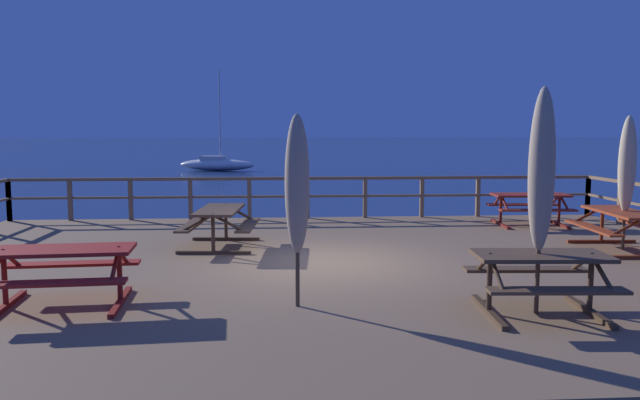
{
  "coord_description": "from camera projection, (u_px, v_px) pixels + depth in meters",
  "views": [
    {
      "loc": [
        -0.8,
        -10.61,
        3.02
      ],
      "look_at": [
        0.0,
        0.86,
        1.74
      ],
      "focal_mm": 34.78,
      "sensor_mm": 36.0,
      "label": 1
    }
  ],
  "objects": [
    {
      "name": "picnic_table_front_left",
      "position": [
        622.0,
        222.0,
        11.84
      ],
      "size": [
        1.51,
        2.04,
        0.78
      ],
      "color": "#993819",
      "rests_on": "wooden_deck"
    },
    {
      "name": "patio_umbrella_tall_front",
      "position": [
        297.0,
        185.0,
        7.93
      ],
      "size": [
        0.32,
        0.32,
        2.51
      ],
      "color": "#4C3828",
      "rests_on": "wooden_deck"
    },
    {
      "name": "sailboat_distant",
      "position": [
        217.0,
        164.0,
        47.57
      ],
      "size": [
        6.23,
        3.37,
        7.72
      ],
      "color": "white",
      "rests_on": "ground"
    },
    {
      "name": "ground_plane",
      "position": [
        323.0,
        303.0,
        10.91
      ],
      "size": [
        600.0,
        600.0,
        0.0
      ],
      "primitive_type": "plane",
      "color": "navy"
    },
    {
      "name": "picnic_table_back_right",
      "position": [
        540.0,
        271.0,
        7.72
      ],
      "size": [
        1.71,
        1.5,
        0.78
      ],
      "color": "brown",
      "rests_on": "wooden_deck"
    },
    {
      "name": "picnic_table_front_right",
      "position": [
        530.0,
        203.0,
        15.03
      ],
      "size": [
        1.88,
        1.52,
        0.78
      ],
      "color": "maroon",
      "rests_on": "wooden_deck"
    },
    {
      "name": "patio_umbrella_short_mid",
      "position": [
        627.0,
        165.0,
        11.76
      ],
      "size": [
        0.32,
        0.32,
        2.58
      ],
      "color": "#4C3828",
      "rests_on": "wooden_deck"
    },
    {
      "name": "picnic_table_mid_left",
      "position": [
        220.0,
        219.0,
        12.2
      ],
      "size": [
        1.54,
        1.95,
        0.78
      ],
      "color": "brown",
      "rests_on": "wooden_deck"
    },
    {
      "name": "patio_umbrella_tall_mid_left",
      "position": [
        542.0,
        171.0,
        7.59
      ],
      "size": [
        0.32,
        0.32,
        2.82
      ],
      "color": "#4C3828",
      "rests_on": "wooden_deck"
    },
    {
      "name": "picnic_table_mid_centre",
      "position": [
        62.0,
        264.0,
        8.06
      ],
      "size": [
        1.89,
        1.52,
        0.78
      ],
      "color": "maroon",
      "rests_on": "wooden_deck"
    },
    {
      "name": "railing_waterside_far",
      "position": [
        308.0,
        190.0,
        16.25
      ],
      "size": [
        15.34,
        0.1,
        1.09
      ],
      "color": "brown",
      "rests_on": "wooden_deck"
    },
    {
      "name": "wooden_deck",
      "position": [
        323.0,
        283.0,
        10.87
      ],
      "size": [
        15.54,
        11.4,
        0.74
      ],
      "primitive_type": "cube",
      "color": "#846647",
      "rests_on": "ground"
    }
  ]
}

